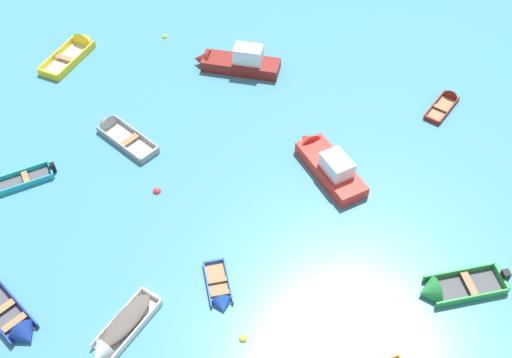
{
  "coord_description": "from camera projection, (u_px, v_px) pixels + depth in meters",
  "views": [
    {
      "loc": [
        3.73,
        -2.03,
        24.47
      ],
      "look_at": [
        0.0,
        19.47,
        0.15
      ],
      "focal_mm": 43.22,
      "sensor_mm": 36.0,
      "label": 1
    }
  ],
  "objects": [
    {
      "name": "rowboat_grey_center",
      "position": [
        114.0,
        129.0,
        35.17
      ],
      "size": [
        4.42,
        3.46,
        1.25
      ],
      "color": "beige",
      "rests_on": "ground_plane"
    },
    {
      "name": "rowboat_turquoise_back_row_center",
      "position": [
        8.0,
        184.0,
        32.4
      ],
      "size": [
        3.39,
        2.87,
        1.0
      ],
      "color": "#4C4C51",
      "rests_on": "ground_plane"
    },
    {
      "name": "rowboat_white_foreground_center",
      "position": [
        118.0,
        333.0,
        26.5
      ],
      "size": [
        2.55,
        4.02,
        1.09
      ],
      "color": "beige",
      "rests_on": "ground_plane"
    },
    {
      "name": "rowboat_green_far_left",
      "position": [
        445.0,
        289.0,
        28.08
      ],
      "size": [
        4.33,
        2.84,
        1.37
      ],
      "color": "#4C4C51",
      "rests_on": "ground_plane"
    },
    {
      "name": "motor_launch_maroon_back_row_right",
      "position": [
        235.0,
        62.0,
        38.74
      ],
      "size": [
        5.51,
        1.72,
        2.03
      ],
      "color": "maroon",
      "rests_on": "ground_plane"
    },
    {
      "name": "mooring_buoy_between_boats_right",
      "position": [
        157.0,
        192.0,
        32.29
      ],
      "size": [
        0.44,
        0.44,
        0.44
      ],
      "primitive_type": "sphere",
      "color": "red",
      "rests_on": "ground_plane"
    },
    {
      "name": "mooring_buoy_trailing",
      "position": [
        243.0,
        339.0,
        26.65
      ],
      "size": [
        0.37,
        0.37,
        0.37
      ],
      "primitive_type": "sphere",
      "color": "yellow",
      "rests_on": "ground_plane"
    },
    {
      "name": "rowboat_yellow_cluster_inner",
      "position": [
        78.0,
        47.0,
        40.33
      ],
      "size": [
        2.63,
        4.8,
        1.46
      ],
      "color": "beige",
      "rests_on": "ground_plane"
    },
    {
      "name": "motor_launch_red_outer_left",
      "position": [
        327.0,
        162.0,
        32.99
      ],
      "size": [
        4.44,
        5.08,
        1.89
      ],
      "color": "red",
      "rests_on": "ground_plane"
    },
    {
      "name": "mooring_buoy_between_boats_left",
      "position": [
        165.0,
        37.0,
        41.46
      ],
      "size": [
        0.36,
        0.36,
        0.36
      ],
      "primitive_type": "sphere",
      "color": "yellow",
      "rests_on": "ground_plane"
    },
    {
      "name": "rowboat_deep_blue_near_right",
      "position": [
        18.0,
        327.0,
        26.86
      ],
      "size": [
        3.87,
        3.2,
        1.21
      ],
      "color": "#4C4C51",
      "rests_on": "ground_plane"
    },
    {
      "name": "rowboat_maroon_back_row_left",
      "position": [
        448.0,
        100.0,
        36.99
      ],
      "size": [
        2.3,
        3.31,
        0.92
      ],
      "color": "#99754C",
      "rests_on": "ground_plane"
    },
    {
      "name": "rowboat_blue_outer_right",
      "position": [
        221.0,
        297.0,
        27.9
      ],
      "size": [
        1.93,
        2.92,
        0.94
      ],
      "color": "#99754C",
      "rests_on": "ground_plane"
    }
  ]
}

